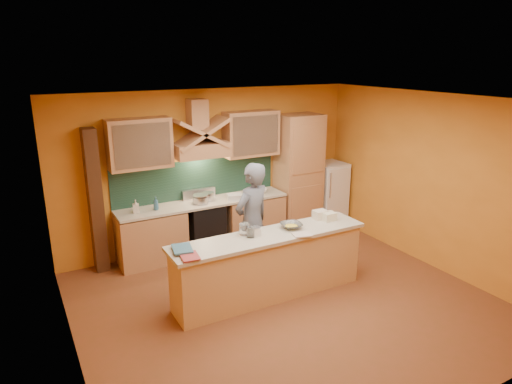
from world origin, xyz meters
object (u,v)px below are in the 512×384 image
person (252,222)px  mixing_bowl (291,226)px  kitchen_scale (256,232)px  stove (205,227)px  fridge (329,194)px

person → mixing_bowl: person is taller
mixing_bowl → person: bearing=120.6°
kitchen_scale → mixing_bowl: kitchen_scale is taller
mixing_bowl → stove: bearing=107.9°
stove → person: person is taller
stove → mixing_bowl: size_ratio=2.95×
stove → fridge: (2.70, 0.00, 0.20)m
fridge → kitchen_scale: fridge is taller
fridge → mixing_bowl: 2.82m
stove → person: size_ratio=0.49×
stove → fridge: size_ratio=0.69×
person → mixing_bowl: (0.34, -0.57, 0.07)m
stove → fridge: 2.71m
mixing_bowl → kitchen_scale: bearing=178.4°
fridge → kitchen_scale: (-2.68, -1.83, 0.35)m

